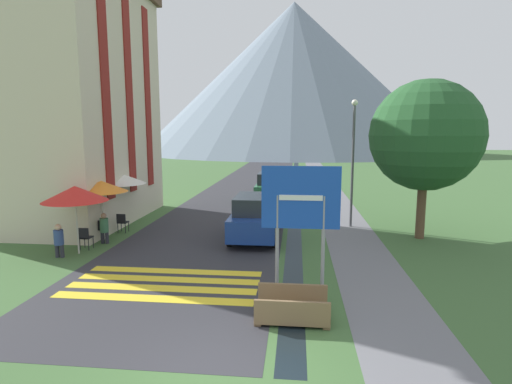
% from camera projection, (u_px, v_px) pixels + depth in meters
% --- Properties ---
extents(ground_plane, '(160.00, 160.00, 0.00)m').
position_uv_depth(ground_plane, '(277.00, 198.00, 26.86)').
color(ground_plane, '#3D6033').
extents(road, '(6.40, 60.00, 0.01)m').
position_uv_depth(road, '(256.00, 180.00, 36.95)').
color(road, '#2D2D33').
rests_on(road, ground_plane).
extents(footpath, '(2.20, 60.00, 0.01)m').
position_uv_depth(footpath, '(322.00, 181.00, 36.34)').
color(footpath, slate).
rests_on(footpath, ground_plane).
extents(drainage_channel, '(0.60, 60.00, 0.00)m').
position_uv_depth(drainage_channel, '(296.00, 180.00, 36.58)').
color(drainage_channel, black).
rests_on(drainage_channel, ground_plane).
extents(crosswalk_marking, '(5.44, 2.54, 0.01)m').
position_uv_depth(crosswalk_marking, '(165.00, 284.00, 11.55)').
color(crosswalk_marking, yellow).
rests_on(crosswalk_marking, ground_plane).
extents(mountain_distant, '(68.40, 68.40, 32.58)m').
position_uv_depth(mountain_distant, '(293.00, 79.00, 89.19)').
color(mountain_distant, slate).
rests_on(mountain_distant, ground_plane).
extents(hotel_building, '(5.97, 9.08, 12.19)m').
position_uv_depth(hotel_building, '(73.00, 86.00, 18.97)').
color(hotel_building, beige).
rests_on(hotel_building, ground_plane).
extents(road_sign, '(2.06, 0.11, 3.48)m').
position_uv_depth(road_sign, '(301.00, 209.00, 10.47)').
color(road_sign, gray).
rests_on(road_sign, ground_plane).
extents(footbridge, '(1.70, 1.10, 0.65)m').
position_uv_depth(footbridge, '(292.00, 309.00, 9.37)').
color(footbridge, brown).
rests_on(footbridge, ground_plane).
extents(parked_car_near, '(1.91, 4.24, 1.82)m').
position_uv_depth(parked_car_near, '(255.00, 217.00, 16.36)').
color(parked_car_near, navy).
rests_on(parked_car_near, ground_plane).
extents(parked_car_far, '(1.81, 4.50, 1.82)m').
position_uv_depth(parked_car_far, '(270.00, 186.00, 25.64)').
color(parked_car_far, '#28663D').
rests_on(parked_car_far, ground_plane).
extents(cafe_chair_far_left, '(0.40, 0.40, 0.85)m').
position_uv_depth(cafe_chair_far_left, '(122.00, 221.00, 17.37)').
color(cafe_chair_far_left, black).
rests_on(cafe_chair_far_left, ground_plane).
extents(cafe_chair_middle, '(0.40, 0.40, 0.85)m').
position_uv_depth(cafe_chair_middle, '(98.00, 228.00, 16.16)').
color(cafe_chair_middle, black).
rests_on(cafe_chair_middle, ground_plane).
extents(cafe_chair_near_right, '(0.40, 0.40, 0.85)m').
position_uv_depth(cafe_chair_near_right, '(85.00, 236.00, 14.84)').
color(cafe_chair_near_right, black).
rests_on(cafe_chair_near_right, ground_plane).
extents(cafe_umbrella_front_red, '(2.26, 2.26, 2.47)m').
position_uv_depth(cafe_umbrella_front_red, '(75.00, 194.00, 14.11)').
color(cafe_umbrella_front_red, '#B7B2A8').
rests_on(cafe_umbrella_front_red, ground_plane).
extents(cafe_umbrella_middle_orange, '(2.06, 2.06, 2.42)m').
position_uv_depth(cafe_umbrella_middle_orange, '(101.00, 186.00, 16.03)').
color(cafe_umbrella_middle_orange, '#B7B2A8').
rests_on(cafe_umbrella_middle_orange, ground_plane).
extents(cafe_umbrella_rear_white, '(2.41, 2.41, 2.49)m').
position_uv_depth(cafe_umbrella_rear_white, '(120.00, 178.00, 18.42)').
color(cafe_umbrella_rear_white, '#B7B2A8').
rests_on(cafe_umbrella_rear_white, ground_plane).
extents(person_seated_far, '(0.32, 0.32, 1.20)m').
position_uv_depth(person_seated_far, '(59.00, 239.00, 13.90)').
color(person_seated_far, '#282833').
rests_on(person_seated_far, ground_plane).
extents(person_seated_near, '(0.32, 0.32, 1.22)m').
position_uv_depth(person_seated_near, '(104.00, 227.00, 15.67)').
color(person_seated_near, '#282833').
rests_on(person_seated_near, ground_plane).
extents(streetlamp, '(0.28, 0.28, 5.80)m').
position_uv_depth(streetlamp, '(353.00, 154.00, 18.11)').
color(streetlamp, '#515156').
rests_on(streetlamp, ground_plane).
extents(tree_by_path, '(4.43, 4.43, 6.44)m').
position_uv_depth(tree_by_path, '(426.00, 136.00, 15.95)').
color(tree_by_path, brown).
rests_on(tree_by_path, ground_plane).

